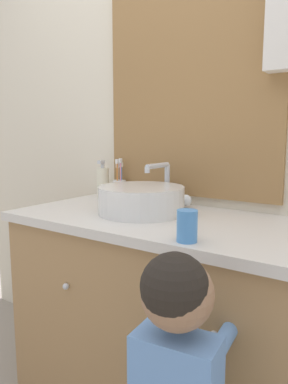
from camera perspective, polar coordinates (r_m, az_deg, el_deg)
The scene contains 6 objects.
wall_back at distance 1.67m, azimuth 11.33°, elevation 12.37°, with size 3.20×0.18×2.50m.
vanity_counter at distance 1.57m, azimuth 4.57°, elevation -19.43°, with size 1.31×0.60×0.85m.
sink_basin at distance 1.51m, azimuth -0.31°, elevation -1.10°, with size 0.35×0.40×0.20m.
toothbrush_holder at distance 1.85m, azimuth -3.77°, elevation 0.64°, with size 0.06×0.06×0.20m.
soap_dispenser at distance 1.88m, azimuth -6.29°, elevation 1.48°, with size 0.06×0.06×0.19m.
drinking_cup at distance 1.12m, azimuth 6.58°, elevation -5.16°, with size 0.06×0.06×0.10m, color #4789D1.
Camera 1 is at (0.69, -0.90, 1.17)m, focal length 35.00 mm.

